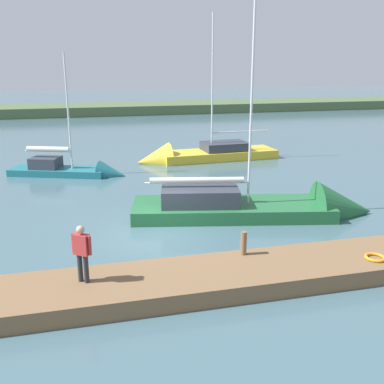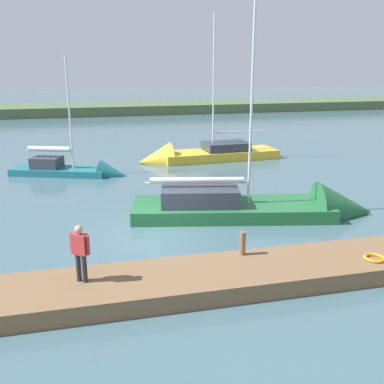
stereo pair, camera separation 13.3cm
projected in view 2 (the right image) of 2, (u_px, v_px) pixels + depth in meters
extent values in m
plane|color=#42606B|center=(161.00, 235.00, 17.55)|extent=(200.00, 200.00, 0.00)
cube|color=#4C603D|center=(102.00, 114.00, 60.00)|extent=(180.00, 8.00, 2.40)
cube|color=brown|center=(186.00, 281.00, 13.29)|extent=(20.54, 2.46, 0.55)
cylinder|color=brown|center=(243.00, 243.00, 14.38)|extent=(0.19, 0.19, 0.78)
torus|color=orange|center=(374.00, 258.00, 14.10)|extent=(0.66, 0.66, 0.10)
cube|color=gold|center=(220.00, 158.00, 31.57)|extent=(8.26, 2.93, 1.00)
cone|color=gold|center=(155.00, 162.00, 30.25)|extent=(2.36, 2.59, 2.47)
cube|color=#333842|center=(226.00, 146.00, 31.48)|extent=(3.17, 2.22, 0.58)
cylinder|color=silver|center=(214.00, 84.00, 30.03)|extent=(0.11, 0.11, 9.08)
cylinder|color=silver|center=(241.00, 132.00, 31.54)|extent=(4.25, 0.33, 0.08)
cube|color=#236638|center=(232.00, 213.00, 19.82)|extent=(9.07, 4.47, 0.91)
cone|color=#236638|center=(344.00, 212.00, 19.96)|extent=(2.95, 3.16, 2.71)
cube|color=#333842|center=(200.00, 195.00, 19.55)|extent=(3.67, 2.69, 0.75)
cylinder|color=silver|center=(253.00, 71.00, 18.16)|extent=(0.10, 0.10, 11.26)
cylinder|color=silver|center=(197.00, 183.00, 19.39)|extent=(4.44, 1.02, 0.08)
cylinder|color=silver|center=(197.00, 180.00, 19.36)|extent=(4.03, 1.08, 0.23)
cube|color=#1E6B75|center=(60.00, 174.00, 27.19)|extent=(6.03, 3.67, 0.76)
cone|color=#1E6B75|center=(114.00, 176.00, 26.83)|extent=(2.11, 2.22, 1.77)
cube|color=#333842|center=(47.00, 162.00, 27.08)|extent=(2.03, 1.86, 0.66)
cylinder|color=silver|center=(69.00, 112.00, 26.07)|extent=(0.11, 0.11, 6.69)
cylinder|color=silver|center=(49.00, 151.00, 26.87)|extent=(2.72, 1.08, 0.09)
cylinder|color=silver|center=(49.00, 149.00, 26.83)|extent=(2.53, 1.19, 0.31)
cylinder|color=#28282D|center=(79.00, 267.00, 12.63)|extent=(0.14, 0.14, 0.84)
cylinder|color=#28282D|center=(85.00, 268.00, 12.56)|extent=(0.14, 0.14, 0.84)
cube|color=#B23333|center=(80.00, 244.00, 12.40)|extent=(0.50, 0.45, 0.59)
sphere|color=tan|center=(79.00, 229.00, 12.27)|extent=(0.23, 0.23, 0.23)
cylinder|color=#B23333|center=(72.00, 242.00, 12.49)|extent=(0.09, 0.09, 0.56)
cylinder|color=#B23333|center=(88.00, 245.00, 12.29)|extent=(0.09, 0.09, 0.56)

